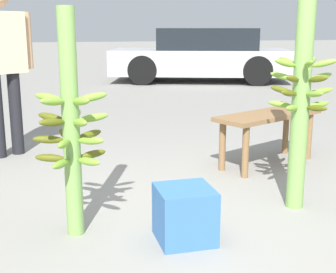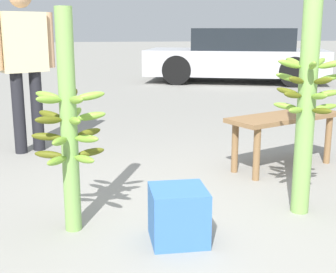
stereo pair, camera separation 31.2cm
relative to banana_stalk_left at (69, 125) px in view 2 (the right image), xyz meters
name	(u,v)px [view 2 (the right image)]	position (x,y,z in m)	size (l,w,h in m)	color
ground_plane	(199,230)	(0.80, -0.15, -0.69)	(80.00, 80.00, 0.00)	gray
banana_stalk_left	(69,125)	(0.00, 0.00, 0.00)	(0.46, 0.46, 1.40)	#7AA851
banana_stalk_center	(307,95)	(1.57, 0.06, 0.14)	(0.45, 0.45, 1.64)	#7AA851
vendor_person	(24,55)	(-0.53, 2.06, 0.31)	(0.62, 0.42, 1.68)	black
market_bench	(284,124)	(1.86, 1.10, -0.28)	(1.19, 0.82, 0.50)	olive
parked_car	(238,56)	(3.51, 7.90, -0.08)	(4.48, 2.94, 1.25)	#B7B7BC
produce_crate	(178,215)	(0.64, -0.26, -0.52)	(0.33, 0.33, 0.33)	#386BB2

